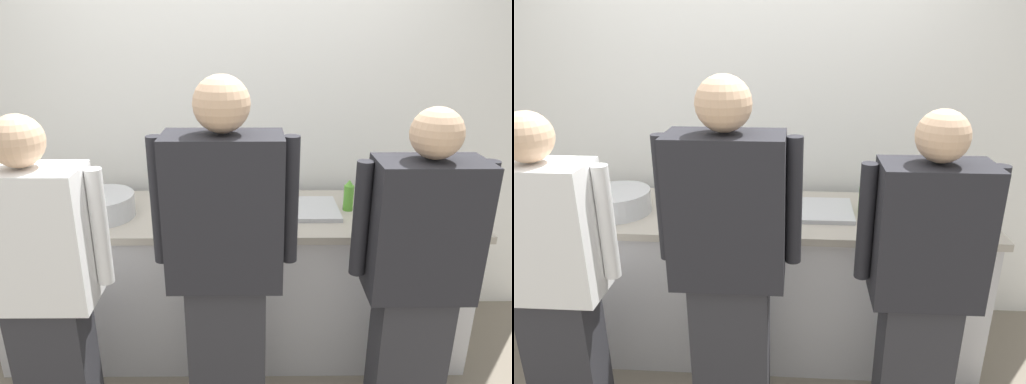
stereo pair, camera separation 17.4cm
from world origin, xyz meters
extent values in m
plane|color=slate|center=(0.00, 0.00, 0.00)|extent=(9.00, 9.00, 0.00)
cube|color=white|center=(0.00, 0.84, 1.42)|extent=(4.20, 0.10, 2.83)
cube|color=silver|center=(0.00, 0.37, 0.42)|extent=(2.62, 0.64, 0.85)
cube|color=#A8A093|center=(0.00, 0.37, 0.87)|extent=(2.68, 0.69, 0.04)
cube|color=#2D2D33|center=(-0.79, -0.35, 0.38)|extent=(0.32, 0.20, 0.77)
cube|color=white|center=(-0.79, -0.35, 1.07)|extent=(0.45, 0.24, 0.61)
cylinder|color=white|center=(-0.53, -0.31, 1.10)|extent=(0.07, 0.07, 0.51)
sphere|color=tan|center=(-0.79, -0.35, 1.48)|extent=(0.21, 0.21, 0.21)
cube|color=#2D2D33|center=(-0.01, -0.29, 0.42)|extent=(0.35, 0.20, 0.83)
cube|color=#232328|center=(-0.01, -0.29, 1.16)|extent=(0.49, 0.24, 0.66)
cylinder|color=#232328|center=(-0.29, -0.25, 1.20)|extent=(0.07, 0.07, 0.56)
cylinder|color=#232328|center=(0.27, -0.25, 1.20)|extent=(0.07, 0.07, 0.56)
sphere|color=tan|center=(-0.01, -0.29, 1.61)|extent=(0.23, 0.23, 0.23)
cube|color=#2D2D33|center=(0.83, -0.30, 0.39)|extent=(0.32, 0.20, 0.77)
cube|color=#232328|center=(0.83, -0.30, 1.08)|extent=(0.45, 0.24, 0.61)
cylinder|color=#232328|center=(0.57, -0.26, 1.11)|extent=(0.07, 0.07, 0.52)
cylinder|color=#232328|center=(1.09, -0.26, 1.11)|extent=(0.07, 0.07, 0.52)
sphere|color=tan|center=(0.83, -0.30, 1.50)|extent=(0.21, 0.21, 0.21)
cylinder|color=white|center=(0.87, 0.23, 0.90)|extent=(0.20, 0.20, 0.01)
cylinder|color=white|center=(0.87, 0.23, 0.91)|extent=(0.20, 0.20, 0.01)
cylinder|color=white|center=(0.87, 0.23, 0.92)|extent=(0.20, 0.20, 0.01)
cylinder|color=white|center=(0.87, 0.23, 0.93)|extent=(0.20, 0.20, 0.01)
cylinder|color=white|center=(0.87, 0.23, 0.94)|extent=(0.20, 0.20, 0.01)
cylinder|color=#B7BABF|center=(-0.73, 0.30, 0.95)|extent=(0.37, 0.37, 0.13)
cube|color=#B7BABF|center=(0.36, 0.37, 0.90)|extent=(0.47, 0.35, 0.02)
cylinder|color=#56A333|center=(0.65, 0.38, 0.96)|extent=(0.06, 0.06, 0.15)
cone|color=#56A333|center=(0.65, 0.38, 1.05)|extent=(0.05, 0.05, 0.04)
cylinder|color=#E5E066|center=(0.01, 0.18, 0.96)|extent=(0.06, 0.06, 0.15)
cone|color=#E5E066|center=(0.01, 0.18, 1.05)|extent=(0.05, 0.05, 0.04)
cylinder|color=white|center=(-0.24, 0.43, 0.91)|extent=(0.10, 0.10, 0.05)
cylinder|color=red|center=(-0.24, 0.43, 0.93)|extent=(0.08, 0.08, 0.01)
cylinder|color=white|center=(0.88, 0.54, 0.91)|extent=(0.11, 0.11, 0.04)
cylinder|color=#5B932D|center=(0.88, 0.54, 0.92)|extent=(0.09, 0.09, 0.01)
cylinder|color=white|center=(-1.12, 0.42, 0.94)|extent=(0.09, 0.09, 0.11)
camera|label=1|loc=(0.11, -2.08, 1.91)|focal=32.64mm
camera|label=2|loc=(0.28, -2.08, 1.91)|focal=32.64mm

